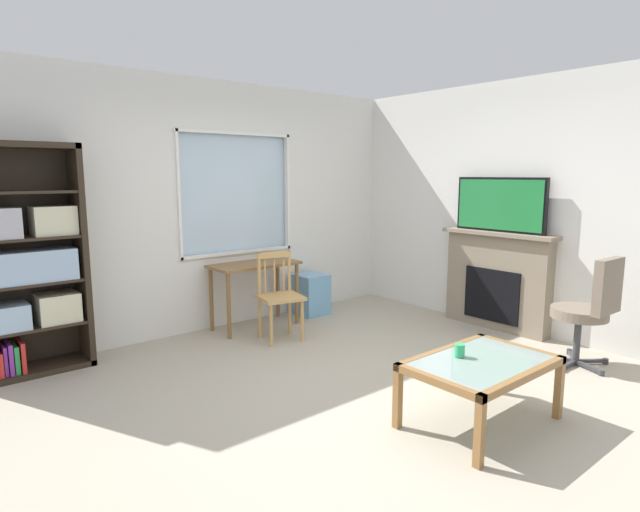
{
  "coord_description": "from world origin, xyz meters",
  "views": [
    {
      "loc": [
        -2.75,
        -2.84,
        1.7
      ],
      "look_at": [
        0.14,
        0.62,
        0.99
      ],
      "focal_mm": 29.02,
      "sensor_mm": 36.0,
      "label": 1
    }
  ],
  "objects_px": {
    "fireplace": "(497,280)",
    "office_chair": "(590,307)",
    "tv": "(500,205)",
    "coffee_table": "(481,369)",
    "bookshelf": "(25,268)",
    "wooden_chair": "(279,295)",
    "plastic_drawer_unit": "(310,294)",
    "desk_under_window": "(255,273)",
    "sippy_cup": "(460,350)"
  },
  "relations": [
    {
      "from": "plastic_drawer_unit",
      "to": "tv",
      "type": "xyz_separation_m",
      "value": [
        1.2,
        -1.79,
        1.13
      ]
    },
    {
      "from": "tv",
      "to": "coffee_table",
      "type": "relative_size",
      "value": 1.02
    },
    {
      "from": "plastic_drawer_unit",
      "to": "tv",
      "type": "distance_m",
      "value": 2.43
    },
    {
      "from": "tv",
      "to": "desk_under_window",
      "type": "bearing_deg",
      "value": 139.24
    },
    {
      "from": "plastic_drawer_unit",
      "to": "sippy_cup",
      "type": "bearing_deg",
      "value": -108.39
    },
    {
      "from": "fireplace",
      "to": "tv",
      "type": "xyz_separation_m",
      "value": [
        -0.02,
        0.0,
        0.83
      ]
    },
    {
      "from": "wooden_chair",
      "to": "sippy_cup",
      "type": "xyz_separation_m",
      "value": [
        -0.08,
        -2.26,
        0.04
      ]
    },
    {
      "from": "desk_under_window",
      "to": "sippy_cup",
      "type": "distance_m",
      "value": 2.78
    },
    {
      "from": "desk_under_window",
      "to": "coffee_table",
      "type": "relative_size",
      "value": 0.96
    },
    {
      "from": "tv",
      "to": "bookshelf",
      "type": "bearing_deg",
      "value": 156.35
    },
    {
      "from": "bookshelf",
      "to": "office_chair",
      "type": "relative_size",
      "value": 1.96
    },
    {
      "from": "plastic_drawer_unit",
      "to": "office_chair",
      "type": "height_order",
      "value": "office_chair"
    },
    {
      "from": "plastic_drawer_unit",
      "to": "fireplace",
      "type": "bearing_deg",
      "value": -55.88
    },
    {
      "from": "desk_under_window",
      "to": "sippy_cup",
      "type": "xyz_separation_m",
      "value": [
        -0.12,
        -2.78,
        -0.11
      ]
    },
    {
      "from": "coffee_table",
      "to": "tv",
      "type": "bearing_deg",
      "value": 29.41
    },
    {
      "from": "fireplace",
      "to": "sippy_cup",
      "type": "xyz_separation_m",
      "value": [
        -2.16,
        -1.04,
        -0.05
      ]
    },
    {
      "from": "fireplace",
      "to": "coffee_table",
      "type": "xyz_separation_m",
      "value": [
        -2.09,
        -1.17,
        -0.15
      ]
    },
    {
      "from": "desk_under_window",
      "to": "office_chair",
      "type": "bearing_deg",
      "value": -61.58
    },
    {
      "from": "tv",
      "to": "coffee_table",
      "type": "distance_m",
      "value": 2.58
    },
    {
      "from": "fireplace",
      "to": "desk_under_window",
      "type": "bearing_deg",
      "value": 139.49
    },
    {
      "from": "desk_under_window",
      "to": "office_chair",
      "type": "relative_size",
      "value": 0.98
    },
    {
      "from": "bookshelf",
      "to": "coffee_table",
      "type": "height_order",
      "value": "bookshelf"
    },
    {
      "from": "tv",
      "to": "office_chair",
      "type": "distance_m",
      "value": 1.51
    },
    {
      "from": "bookshelf",
      "to": "fireplace",
      "type": "xyz_separation_m",
      "value": [
        4.25,
        -1.85,
        -0.38
      ]
    },
    {
      "from": "wooden_chair",
      "to": "sippy_cup",
      "type": "relative_size",
      "value": 10.0
    },
    {
      "from": "wooden_chair",
      "to": "tv",
      "type": "bearing_deg",
      "value": -30.85
    },
    {
      "from": "fireplace",
      "to": "tv",
      "type": "bearing_deg",
      "value": 180.0
    },
    {
      "from": "wooden_chair",
      "to": "fireplace",
      "type": "bearing_deg",
      "value": -30.63
    },
    {
      "from": "coffee_table",
      "to": "wooden_chair",
      "type": "bearing_deg",
      "value": 89.54
    },
    {
      "from": "wooden_chair",
      "to": "office_chair",
      "type": "xyz_separation_m",
      "value": [
        1.62,
        -2.41,
        0.09
      ]
    },
    {
      "from": "sippy_cup",
      "to": "tv",
      "type": "bearing_deg",
      "value": 25.85
    },
    {
      "from": "office_chair",
      "to": "sippy_cup",
      "type": "relative_size",
      "value": 11.11
    },
    {
      "from": "fireplace",
      "to": "sippy_cup",
      "type": "relative_size",
      "value": 14.39
    },
    {
      "from": "office_chair",
      "to": "desk_under_window",
      "type": "bearing_deg",
      "value": 118.42
    },
    {
      "from": "plastic_drawer_unit",
      "to": "desk_under_window",
      "type": "bearing_deg",
      "value": -176.53
    },
    {
      "from": "coffee_table",
      "to": "sippy_cup",
      "type": "xyz_separation_m",
      "value": [
        -0.06,
        0.13,
        0.11
      ]
    },
    {
      "from": "fireplace",
      "to": "sippy_cup",
      "type": "height_order",
      "value": "fireplace"
    },
    {
      "from": "wooden_chair",
      "to": "tv",
      "type": "relative_size",
      "value": 0.86
    },
    {
      "from": "bookshelf",
      "to": "fireplace",
      "type": "relative_size",
      "value": 1.52
    },
    {
      "from": "fireplace",
      "to": "office_chair",
      "type": "height_order",
      "value": "fireplace"
    },
    {
      "from": "desk_under_window",
      "to": "office_chair",
      "type": "height_order",
      "value": "office_chair"
    },
    {
      "from": "tv",
      "to": "coffee_table",
      "type": "xyz_separation_m",
      "value": [
        -2.08,
        -1.17,
        -0.98
      ]
    },
    {
      "from": "fireplace",
      "to": "bookshelf",
      "type": "bearing_deg",
      "value": 156.44
    },
    {
      "from": "wooden_chair",
      "to": "plastic_drawer_unit",
      "type": "bearing_deg",
      "value": 33.33
    },
    {
      "from": "office_chair",
      "to": "coffee_table",
      "type": "bearing_deg",
      "value": 179.54
    },
    {
      "from": "desk_under_window",
      "to": "bookshelf",
      "type": "bearing_deg",
      "value": 177.17
    },
    {
      "from": "fireplace",
      "to": "coffee_table",
      "type": "height_order",
      "value": "fireplace"
    },
    {
      "from": "desk_under_window",
      "to": "wooden_chair",
      "type": "xyz_separation_m",
      "value": [
        -0.03,
        -0.51,
        -0.15
      ]
    },
    {
      "from": "plastic_drawer_unit",
      "to": "tv",
      "type": "bearing_deg",
      "value": -56.27
    },
    {
      "from": "bookshelf",
      "to": "wooden_chair",
      "type": "bearing_deg",
      "value": -16.01
    }
  ]
}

